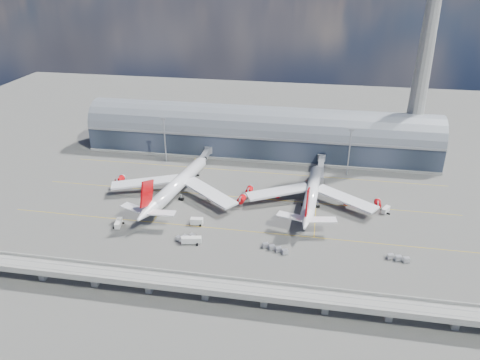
% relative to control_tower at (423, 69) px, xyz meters
% --- Properties ---
extents(ground, '(500.00, 500.00, 0.00)m').
position_rel_control_tower_xyz_m(ground, '(-85.00, -83.00, -51.64)').
color(ground, '#474744').
rests_on(ground, ground).
extents(taxi_lines, '(200.00, 80.12, 0.01)m').
position_rel_control_tower_xyz_m(taxi_lines, '(-85.00, -60.89, -51.63)').
color(taxi_lines, gold).
rests_on(taxi_lines, ground).
extents(terminal, '(200.00, 30.00, 28.00)m').
position_rel_control_tower_xyz_m(terminal, '(-85.00, -5.01, -40.30)').
color(terminal, '#1F2734').
rests_on(terminal, ground).
extents(control_tower, '(19.00, 19.00, 103.00)m').
position_rel_control_tower_xyz_m(control_tower, '(0.00, 0.00, 0.00)').
color(control_tower, gray).
rests_on(control_tower, ground).
extents(guideway, '(220.00, 8.50, 7.20)m').
position_rel_control_tower_xyz_m(guideway, '(-85.00, -138.00, -46.34)').
color(guideway, gray).
rests_on(guideway, ground).
extents(floodlight_mast_left, '(3.00, 0.70, 25.70)m').
position_rel_control_tower_xyz_m(floodlight_mast_left, '(-135.00, -28.00, -38.00)').
color(floodlight_mast_left, gray).
rests_on(floodlight_mast_left, ground).
extents(floodlight_mast_right, '(3.00, 0.70, 25.70)m').
position_rel_control_tower_xyz_m(floodlight_mast_right, '(-35.00, -28.00, -38.00)').
color(floodlight_mast_right, gray).
rests_on(floodlight_mast_right, ground).
extents(airliner_left, '(67.95, 71.50, 21.82)m').
position_rel_control_tower_xyz_m(airliner_left, '(-116.44, -68.81, -45.40)').
color(airliner_left, white).
rests_on(airliner_left, ground).
extents(airliner_right, '(63.07, 65.92, 20.92)m').
position_rel_control_tower_xyz_m(airliner_right, '(-52.43, -64.56, -46.21)').
color(airliner_right, white).
rests_on(airliner_right, ground).
extents(jet_bridge_left, '(4.40, 28.00, 7.25)m').
position_rel_control_tower_xyz_m(jet_bridge_left, '(-112.58, -29.88, -46.46)').
color(jet_bridge_left, gray).
rests_on(jet_bridge_left, ground).
extents(jet_bridge_right, '(4.40, 32.00, 7.25)m').
position_rel_control_tower_xyz_m(jet_bridge_right, '(-48.84, -31.82, -46.46)').
color(jet_bridge_right, gray).
rests_on(jet_bridge_right, ground).
extents(service_truck_0, '(3.36, 6.89, 2.73)m').
position_rel_control_tower_xyz_m(service_truck_0, '(-133.13, -98.74, -50.22)').
color(service_truck_0, silver).
rests_on(service_truck_0, ground).
extents(service_truck_1, '(5.55, 3.07, 3.10)m').
position_rel_control_tower_xyz_m(service_truck_1, '(-100.36, -91.55, -50.07)').
color(service_truck_1, silver).
rests_on(service_truck_1, ground).
extents(service_truck_2, '(8.30, 3.75, 2.90)m').
position_rel_control_tower_xyz_m(service_truck_2, '(-98.75, -106.08, -50.12)').
color(service_truck_2, silver).
rests_on(service_truck_2, ground).
extents(service_truck_3, '(4.36, 5.62, 2.56)m').
position_rel_control_tower_xyz_m(service_truck_3, '(-18.84, -66.17, -50.33)').
color(service_truck_3, silver).
rests_on(service_truck_3, ground).
extents(service_truck_4, '(3.00, 5.01, 2.73)m').
position_rel_control_tower_xyz_m(service_truck_4, '(-54.00, -60.57, -50.26)').
color(service_truck_4, silver).
rests_on(service_truck_4, ground).
extents(service_truck_5, '(4.38, 5.56, 2.54)m').
position_rel_control_tower_xyz_m(service_truck_5, '(-96.96, -65.26, -50.34)').
color(service_truck_5, silver).
rests_on(service_truck_5, ground).
extents(cargo_train_0, '(8.17, 5.46, 1.86)m').
position_rel_control_tower_xyz_m(cargo_train_0, '(-101.88, -103.72, -50.67)').
color(cargo_train_0, gray).
rests_on(cargo_train_0, ground).
extents(cargo_train_1, '(11.18, 5.94, 1.89)m').
position_rel_control_tower_xyz_m(cargo_train_1, '(-64.80, -105.38, -50.65)').
color(cargo_train_1, gray).
rests_on(cargo_train_1, ground).
extents(cargo_train_2, '(8.76, 3.63, 1.92)m').
position_rel_control_tower_xyz_m(cargo_train_2, '(-17.80, -103.69, -50.64)').
color(cargo_train_2, gray).
rests_on(cargo_train_2, ground).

